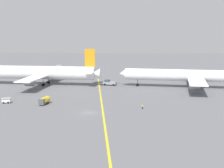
% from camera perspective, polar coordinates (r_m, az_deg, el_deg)
% --- Properties ---
extents(ground_plane, '(600.00, 600.00, 0.00)m').
position_cam_1_polar(ground_plane, '(89.03, -4.45, -5.35)').
color(ground_plane, slate).
extents(taxiway_stripe, '(14.81, 119.20, 0.01)m').
position_cam_1_polar(taxiway_stripe, '(98.35, -1.88, -3.94)').
color(taxiway_stripe, yellow).
rests_on(taxiway_stripe, ground).
extents(airliner_at_gate_left, '(56.68, 47.08, 16.19)m').
position_cam_1_polar(airliner_at_gate_left, '(141.19, -13.39, 2.04)').
color(airliner_at_gate_left, white).
rests_on(airliner_at_gate_left, ground).
extents(airliner_being_pushed, '(59.22, 46.15, 16.64)m').
position_cam_1_polar(airliner_being_pushed, '(133.24, 14.28, 1.51)').
color(airliner_being_pushed, white).
rests_on(airliner_being_pushed, ground).
extents(pushback_tug, '(8.86, 3.99, 2.76)m').
position_cam_1_polar(pushback_tug, '(136.89, -0.47, 0.26)').
color(pushback_tug, gray).
rests_on(pushback_tug, ground).
extents(gse_baggage_cart_trailing, '(2.97, 2.04, 1.71)m').
position_cam_1_polar(gse_baggage_cart_trailing, '(106.83, -19.02, -2.92)').
color(gse_baggage_cart_trailing, silver).
rests_on(gse_baggage_cart_trailing, ground).
extents(gse_fuel_bowser_stubby, '(2.76, 5.16, 2.40)m').
position_cam_1_polar(gse_fuel_bowser_stubby, '(101.33, -12.44, -2.99)').
color(gse_fuel_bowser_stubby, gold).
rests_on(gse_fuel_bowser_stubby, ground).
extents(ground_crew_ramp_agent_by_cones, '(0.36, 0.36, 1.57)m').
position_cam_1_polar(ground_crew_ramp_agent_by_cones, '(93.34, 5.66, -4.18)').
color(ground_crew_ramp_agent_by_cones, black).
rests_on(ground_crew_ramp_agent_by_cones, ground).
extents(traffic_cone_nose_left, '(0.44, 0.44, 0.60)m').
position_cam_1_polar(traffic_cone_nose_left, '(130.66, -0.51, -0.56)').
color(traffic_cone_nose_left, orange).
rests_on(traffic_cone_nose_left, ground).
extents(jet_bridge, '(5.28, 17.64, 6.24)m').
position_cam_1_polar(jet_bridge, '(160.81, -9.92, 2.62)').
color(jet_bridge, '#B7B7BC').
rests_on(jet_bridge, ground).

